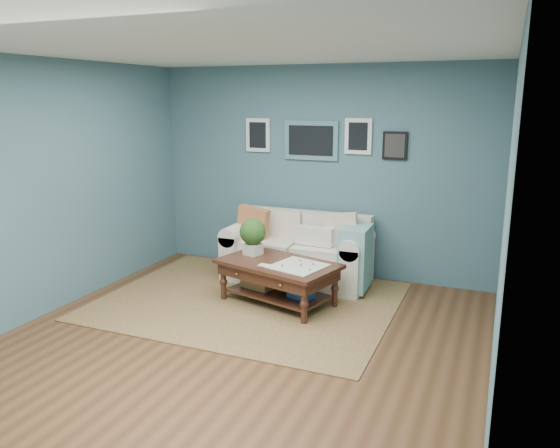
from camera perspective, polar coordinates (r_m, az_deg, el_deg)
The scene contains 4 objects.
room_shell at distance 4.90m, azimuth -4.87°, elevation 2.10°, with size 5.00×5.02×2.70m.
area_rug at distance 6.36m, azimuth -3.27°, elevation -7.99°, with size 3.27×2.61×0.01m, color brown.
loveseat at distance 6.90m, azimuth 2.51°, elevation -2.93°, with size 1.85×0.84×0.95m.
coffee_table at distance 6.19m, azimuth -0.66°, elevation -4.60°, with size 1.47×1.08×0.92m.
Camera 1 is at (2.22, -4.21, 2.29)m, focal length 35.00 mm.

